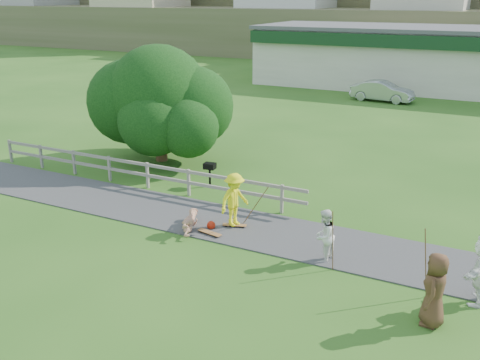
{
  "coord_description": "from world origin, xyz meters",
  "views": [
    {
      "loc": [
        8.85,
        -13.6,
        7.58
      ],
      "look_at": [
        0.94,
        2.0,
        1.52
      ],
      "focal_mm": 40.0,
      "sensor_mm": 36.0,
      "label": 1
    }
  ],
  "objects_px": {
    "spectator_a": "(324,236)",
    "bbq": "(210,175)",
    "skater_rider": "(234,202)",
    "skater_fallen": "(191,221)",
    "car_silver": "(382,91)",
    "spectator_c": "(435,290)",
    "tree": "(160,120)"
  },
  "relations": [
    {
      "from": "skater_fallen",
      "to": "spectator_c",
      "type": "bearing_deg",
      "value": -35.46
    },
    {
      "from": "spectator_c",
      "to": "bbq",
      "type": "height_order",
      "value": "spectator_c"
    },
    {
      "from": "tree",
      "to": "bbq",
      "type": "height_order",
      "value": "tree"
    },
    {
      "from": "skater_rider",
      "to": "car_silver",
      "type": "xyz_separation_m",
      "value": [
        -0.8,
        25.64,
        -0.17
      ]
    },
    {
      "from": "skater_fallen",
      "to": "car_silver",
      "type": "xyz_separation_m",
      "value": [
        0.45,
        26.47,
        0.44
      ]
    },
    {
      "from": "tree",
      "to": "bbq",
      "type": "relative_size",
      "value": 7.51
    },
    {
      "from": "skater_rider",
      "to": "skater_fallen",
      "type": "xyz_separation_m",
      "value": [
        -1.25,
        -0.83,
        -0.61
      ]
    },
    {
      "from": "skater_rider",
      "to": "bbq",
      "type": "bearing_deg",
      "value": 60.03
    },
    {
      "from": "spectator_a",
      "to": "tree",
      "type": "relative_size",
      "value": 0.21
    },
    {
      "from": "spectator_a",
      "to": "tree",
      "type": "bearing_deg",
      "value": -112.27
    },
    {
      "from": "skater_rider",
      "to": "spectator_a",
      "type": "height_order",
      "value": "skater_rider"
    },
    {
      "from": "tree",
      "to": "car_silver",
      "type": "bearing_deg",
      "value": 73.44
    },
    {
      "from": "spectator_c",
      "to": "car_silver",
      "type": "xyz_separation_m",
      "value": [
        -7.7,
        28.55,
        -0.18
      ]
    },
    {
      "from": "skater_fallen",
      "to": "car_silver",
      "type": "bearing_deg",
      "value": 67.88
    },
    {
      "from": "spectator_c",
      "to": "car_silver",
      "type": "relative_size",
      "value": 0.41
    },
    {
      "from": "skater_rider",
      "to": "car_silver",
      "type": "distance_m",
      "value": 25.65
    },
    {
      "from": "spectator_a",
      "to": "car_silver",
      "type": "bearing_deg",
      "value": -161.24
    },
    {
      "from": "spectator_a",
      "to": "bbq",
      "type": "xyz_separation_m",
      "value": [
        -6.36,
        4.22,
        -0.31
      ]
    },
    {
      "from": "tree",
      "to": "bbq",
      "type": "xyz_separation_m",
      "value": [
        3.95,
        -2.18,
        -1.49
      ]
    },
    {
      "from": "spectator_c",
      "to": "tree",
      "type": "xyz_separation_m",
      "value": [
        -13.7,
        8.36,
        1.06
      ]
    },
    {
      "from": "spectator_c",
      "to": "car_silver",
      "type": "height_order",
      "value": "spectator_c"
    },
    {
      "from": "skater_fallen",
      "to": "bbq",
      "type": "distance_m",
      "value": 4.4
    },
    {
      "from": "spectator_a",
      "to": "bbq",
      "type": "distance_m",
      "value": 7.63
    },
    {
      "from": "spectator_a",
      "to": "car_silver",
      "type": "distance_m",
      "value": 26.94
    },
    {
      "from": "car_silver",
      "to": "bbq",
      "type": "xyz_separation_m",
      "value": [
        -2.05,
        -22.37,
        -0.25
      ]
    },
    {
      "from": "skater_fallen",
      "to": "skater_rider",
      "type": "bearing_deg",
      "value": 12.48
    },
    {
      "from": "spectator_c",
      "to": "spectator_a",
      "type": "bearing_deg",
      "value": -118.62
    },
    {
      "from": "skater_rider",
      "to": "skater_fallen",
      "type": "height_order",
      "value": "skater_rider"
    },
    {
      "from": "bbq",
      "to": "car_silver",
      "type": "bearing_deg",
      "value": 79.86
    },
    {
      "from": "car_silver",
      "to": "skater_rider",
      "type": "bearing_deg",
      "value": -173.29
    },
    {
      "from": "spectator_c",
      "to": "car_silver",
      "type": "bearing_deg",
      "value": -163.57
    },
    {
      "from": "car_silver",
      "to": "skater_fallen",
      "type": "bearing_deg",
      "value": -176.05
    }
  ]
}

